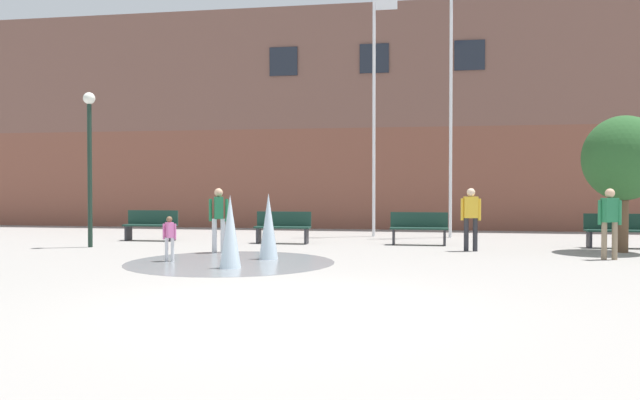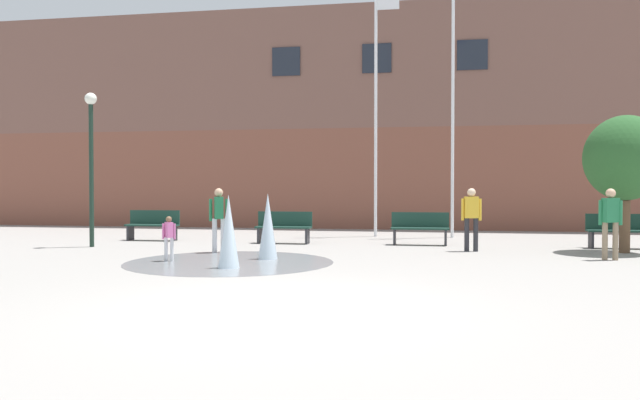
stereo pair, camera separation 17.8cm
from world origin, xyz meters
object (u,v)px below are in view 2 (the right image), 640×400
park_bench_near_trashcan (420,228)px  street_tree_near_building (625,159)px  park_bench_far_right (619,230)px  park_bench_far_left (153,225)px  park_bench_under_left_flagpole (284,227)px  lamp_post_left_lane (91,147)px  adult_near_bench (471,214)px  teen_by_trashcan (219,215)px  adult_in_red (610,218)px  flagpole_right (454,97)px  flagpole_left (377,103)px  child_in_fountain (169,235)px

park_bench_near_trashcan → street_tree_near_building: street_tree_near_building is taller
park_bench_near_trashcan → park_bench_far_right: size_ratio=1.00×
park_bench_far_left → park_bench_under_left_flagpole: bearing=-3.4°
park_bench_far_right → lamp_post_left_lane: (-13.90, -2.06, 2.21)m
park_bench_under_left_flagpole → adult_near_bench: (5.16, -1.33, 0.45)m
teen_by_trashcan → adult_in_red: bearing=66.1°
adult_in_red → street_tree_near_building: bearing=39.5°
flagpole_right → lamp_post_left_lane: size_ratio=2.03×
teen_by_trashcan → street_tree_near_building: (9.85, 1.71, 1.39)m
flagpole_right → street_tree_near_building: flagpole_right is taller
park_bench_under_left_flagpole → teen_by_trashcan: size_ratio=1.01×
park_bench_far_left → park_bench_near_trashcan: (7.99, -0.07, 0.00)m
flagpole_left → street_tree_near_building: 7.82m
park_bench_far_left → adult_in_red: (12.21, -2.94, 0.45)m
park_bench_far_right → street_tree_near_building: (-0.18, -1.14, 1.84)m
child_in_fountain → flagpole_right: (6.33, 7.52, 3.89)m
adult_near_bench → lamp_post_left_lane: lamp_post_left_lane is taller
adult_in_red → street_tree_near_building: size_ratio=0.47×
flagpole_right → teen_by_trashcan: bearing=-136.0°
teen_by_trashcan → child_in_fountain: size_ratio=1.61×
street_tree_near_building → flagpole_left: bearing=148.6°
adult_in_red → flagpole_left: (-5.67, 5.60, 3.41)m
park_bench_far_left → flagpole_left: 8.05m
park_bench_far_right → child_in_fountain: bearing=-155.8°
park_bench_far_left → child_in_fountain: (2.66, -4.86, 0.10)m
adult_near_bench → park_bench_near_trashcan: bearing=-56.5°
park_bench_far_right → child_in_fountain: size_ratio=1.62×
park_bench_far_right → flagpole_right: 6.41m
park_bench_under_left_flagpole → park_bench_far_right: size_ratio=1.00×
park_bench_under_left_flagpole → teen_by_trashcan: 2.95m
park_bench_under_left_flagpole → teen_by_trashcan: teen_by_trashcan is taller
adult_in_red → adult_near_bench: size_ratio=1.00×
park_bench_near_trashcan → flagpole_left: flagpole_left is taller
park_bench_far_right → adult_near_bench: adult_near_bench is taller
lamp_post_left_lane → park_bench_under_left_flagpole: bearing=21.7°
lamp_post_left_lane → street_tree_near_building: size_ratio=1.23×
adult_in_red → lamp_post_left_lane: 13.09m
teen_by_trashcan → park_bench_under_left_flagpole: bearing=135.8°
park_bench_near_trashcan → park_bench_far_right: bearing=-0.6°
park_bench_under_left_flagpole → park_bench_near_trashcan: (3.86, 0.18, 0.00)m
flagpole_left → lamp_post_left_lane: flagpole_left is taller
park_bench_far_left → park_bench_near_trashcan: size_ratio=1.00×
park_bench_under_left_flagpole → lamp_post_left_lane: bearing=-158.3°
park_bench_near_trashcan → lamp_post_left_lane: 9.25m
park_bench_near_trashcan → teen_by_trashcan: bearing=-149.0°
park_bench_far_left → adult_near_bench: 9.44m
park_bench_under_left_flagpole → park_bench_far_right: bearing=0.8°
park_bench_under_left_flagpole → park_bench_far_left: bearing=176.6°
park_bench_far_left → park_bench_far_right: bearing=-0.5°
teen_by_trashcan → park_bench_near_trashcan: bearing=96.8°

